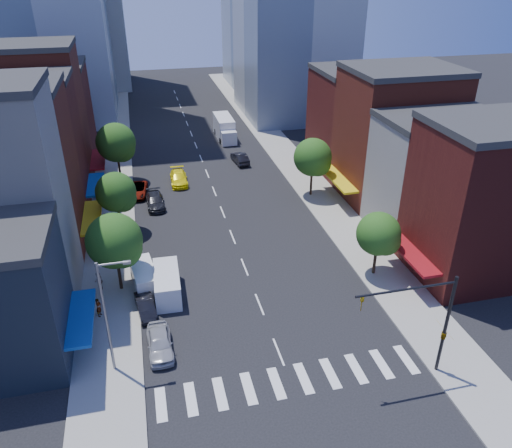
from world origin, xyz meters
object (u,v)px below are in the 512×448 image
(traffic_car_far, at_px, (230,127))
(pedestrian_far, at_px, (99,281))
(parked_car_rear, at_px, (155,201))
(traffic_car_oncoming, at_px, (240,158))
(cargo_van_near, at_px, (167,285))
(parked_car_third, at_px, (137,190))
(box_truck, at_px, (225,128))
(parked_car_second, at_px, (146,306))
(parked_car_front, at_px, (160,343))
(cargo_van_far, at_px, (144,278))
(taxi, at_px, (179,178))
(pedestrian_near, at_px, (99,307))

(traffic_car_far, height_order, pedestrian_far, pedestrian_far)
(parked_car_rear, distance_m, traffic_car_oncoming, 17.18)
(parked_car_rear, relative_size, cargo_van_near, 0.92)
(parked_car_third, xyz_separation_m, traffic_car_oncoming, (14.70, 7.80, 0.06))
(box_truck, bearing_deg, traffic_car_oncoming, -89.50)
(parked_car_second, relative_size, pedestrian_far, 2.22)
(parked_car_rear, distance_m, pedestrian_far, 17.10)
(parked_car_rear, bearing_deg, parked_car_front, -94.41)
(parked_car_second, bearing_deg, cargo_van_far, 81.07)
(pedestrian_far, bearing_deg, taxi, 152.21)
(parked_car_rear, relative_size, taxi, 0.96)
(parked_car_third, xyz_separation_m, pedestrian_near, (-3.72, -23.64, 0.31))
(parked_car_rear, height_order, cargo_van_near, cargo_van_near)
(parked_car_second, relative_size, cargo_van_far, 0.79)
(parked_car_third, height_order, cargo_van_near, cargo_van_near)
(parked_car_rear, height_order, traffic_car_oncoming, traffic_car_oncoming)
(traffic_car_far, xyz_separation_m, box_truck, (-1.60, -3.63, 0.98))
(traffic_car_oncoming, relative_size, pedestrian_near, 2.70)
(taxi, xyz_separation_m, traffic_car_far, (10.80, 20.49, -0.12))
(cargo_van_near, bearing_deg, traffic_car_oncoming, 68.62)
(parked_car_rear, bearing_deg, cargo_van_near, -91.81)
(cargo_van_far, distance_m, pedestrian_far, 3.96)
(parked_car_third, bearing_deg, traffic_car_oncoming, 35.43)
(pedestrian_far, bearing_deg, pedestrian_near, -3.25)
(parked_car_third, xyz_separation_m, parked_car_rear, (2.00, -3.76, 0.04))
(parked_car_front, relative_size, taxi, 0.88)
(parked_car_front, relative_size, traffic_car_far, 1.23)
(parked_car_second, distance_m, traffic_car_oncoming, 34.95)
(taxi, height_order, pedestrian_far, pedestrian_far)
(box_truck, xyz_separation_m, pedestrian_far, (-18.47, -39.19, -0.58))
(parked_car_third, relative_size, cargo_van_near, 0.91)
(taxi, distance_m, box_truck, 19.23)
(pedestrian_near, distance_m, pedestrian_far, 3.81)
(traffic_car_oncoming, relative_size, box_truck, 0.54)
(parked_car_front, bearing_deg, traffic_car_far, 72.12)
(cargo_van_near, bearing_deg, pedestrian_far, 161.74)
(pedestrian_far, bearing_deg, box_truck, 149.53)
(taxi, height_order, traffic_car_far, taxi)
(parked_car_second, distance_m, box_truck, 45.68)
(parked_car_second, distance_m, traffic_car_far, 49.61)
(parked_car_front, relative_size, traffic_car_oncoming, 1.00)
(parked_car_third, xyz_separation_m, cargo_van_near, (1.99, -21.96, 0.44))
(taxi, distance_m, pedestrian_near, 27.68)
(parked_car_third, relative_size, traffic_car_oncoming, 1.09)
(parked_car_second, bearing_deg, box_truck, 63.81)
(parked_car_front, height_order, cargo_van_near, cargo_van_near)
(parked_car_rear, relative_size, pedestrian_near, 2.96)
(parked_car_second, bearing_deg, traffic_car_oncoming, 57.59)
(cargo_van_far, xyz_separation_m, box_truck, (14.52, 39.55, 0.61))
(traffic_car_far, height_order, box_truck, box_truck)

